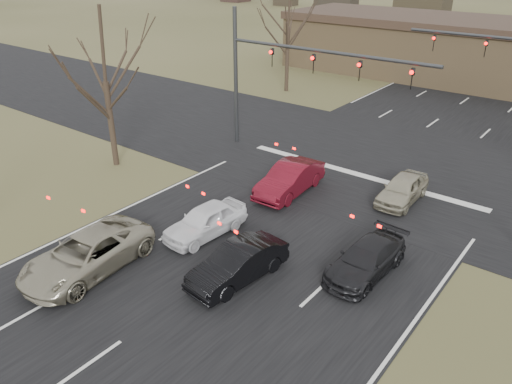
# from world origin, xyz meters

# --- Properties ---
(ground) EXTENTS (360.00, 360.00, 0.00)m
(ground) POSITION_xyz_m (0.00, 0.00, 0.00)
(ground) COLOR #464625
(ground) RESTS_ON ground
(road_cross) EXTENTS (200.00, 14.00, 0.02)m
(road_cross) POSITION_xyz_m (0.00, 15.00, 0.01)
(road_cross) COLOR black
(road_cross) RESTS_ON ground
(mast_arm_near) EXTENTS (12.12, 0.24, 8.00)m
(mast_arm_near) POSITION_xyz_m (-5.23, 13.00, 5.07)
(mast_arm_near) COLOR #383A3D
(mast_arm_near) RESTS_ON ground
(tree_left_near) EXTENTS (5.10, 5.10, 8.50)m
(tree_left_near) POSITION_xyz_m (-11.50, 6.00, 6.57)
(tree_left_near) COLOR black
(tree_left_near) RESTS_ON ground
(car_silver_suv) EXTENTS (2.89, 5.45, 1.46)m
(car_silver_suv) POSITION_xyz_m (-4.00, -1.15, 0.73)
(car_silver_suv) COLOR #A19A82
(car_silver_suv) RESTS_ON ground
(car_white_sedan) EXTENTS (1.91, 4.02, 1.33)m
(car_white_sedan) POSITION_xyz_m (-2.31, 3.47, 0.66)
(car_white_sedan) COLOR white
(car_white_sedan) RESTS_ON ground
(car_black_hatch) EXTENTS (1.88, 4.23, 1.35)m
(car_black_hatch) POSITION_xyz_m (0.80, 1.86, 0.67)
(car_black_hatch) COLOR black
(car_black_hatch) RESTS_ON ground
(car_charcoal_sedan) EXTENTS (1.90, 4.21, 1.20)m
(car_charcoal_sedan) POSITION_xyz_m (4.31, 5.05, 0.60)
(car_charcoal_sedan) COLOR black
(car_charcoal_sedan) RESTS_ON ground
(car_red_ahead) EXTENTS (1.80, 4.59, 1.49)m
(car_red_ahead) POSITION_xyz_m (-1.77, 8.97, 0.74)
(car_red_ahead) COLOR #5C0D19
(car_red_ahead) RESTS_ON ground
(car_silver_ahead) EXTENTS (1.60, 3.83, 1.29)m
(car_silver_ahead) POSITION_xyz_m (3.00, 11.49, 0.65)
(car_silver_ahead) COLOR #ADA78C
(car_silver_ahead) RESTS_ON ground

